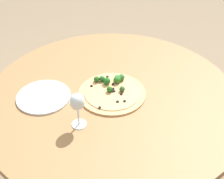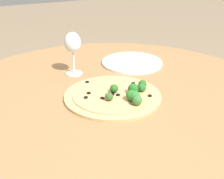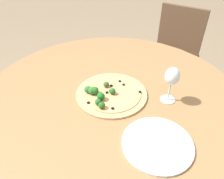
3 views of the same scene
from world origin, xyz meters
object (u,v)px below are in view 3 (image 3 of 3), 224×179
Objects in this scene: chair at (172,55)px; plate_near at (157,144)px; wine_glass at (172,78)px; pizza at (110,93)px.

plate_near is at bearing -75.57° from chair.
plate_near is (-0.01, 0.27, -0.12)m from wine_glass.
plate_near is at bearing 91.82° from wine_glass.
chair is 1.24m from plate_near.
pizza is 1.27× the size of plate_near.
chair is 1.01m from wine_glass.
chair is at bearing -86.02° from plate_near.
wine_glass is at bearing -74.94° from chair.
wine_glass is 0.65× the size of plate_near.
plate_near is (-0.08, 1.20, 0.27)m from chair.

